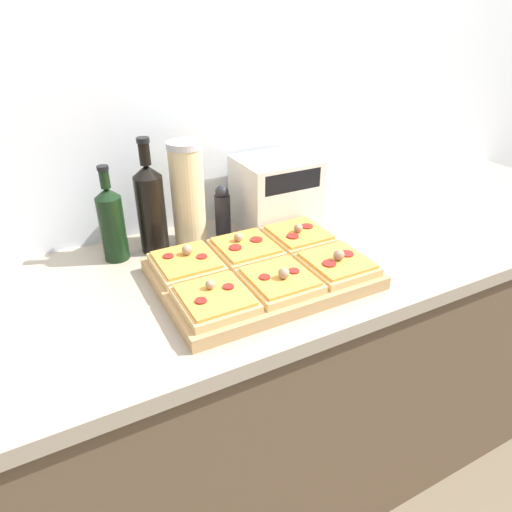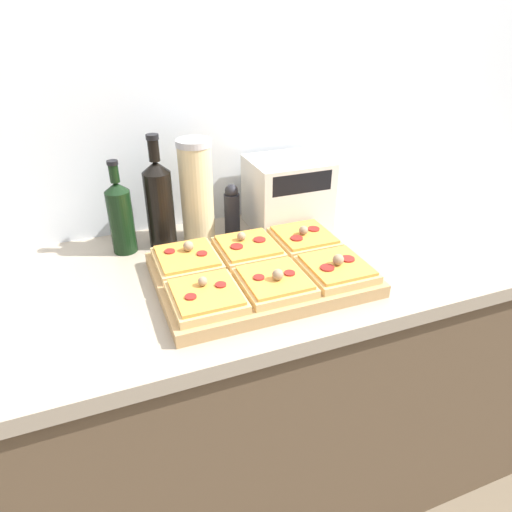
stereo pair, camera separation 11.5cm
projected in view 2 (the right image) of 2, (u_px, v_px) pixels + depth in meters
The scene contains 14 objects.
wall_back at pixel (221, 108), 1.35m from camera, with size 6.00×0.06×2.50m.
kitchen_counter at pixel (264, 386), 1.45m from camera, with size 2.63×0.67×0.91m.
cutting_board at pixel (260, 274), 1.15m from camera, with size 0.51×0.37×0.03m, color tan.
pizza_slice_back_left at pixel (187, 259), 1.15m from camera, with size 0.15×0.17×0.05m.
pizza_slice_back_center at pixel (248, 248), 1.20m from camera, with size 0.15×0.17×0.05m.
pizza_slice_back_right at pixel (304, 238), 1.25m from camera, with size 0.15×0.17×0.05m.
pizza_slice_front_left at pixel (206, 296), 1.01m from camera, with size 0.15×0.17×0.05m.
pizza_slice_front_center at pixel (274, 281), 1.06m from camera, with size 0.15×0.17×0.05m.
pizza_slice_front_right at pixel (337, 268), 1.11m from camera, with size 0.15×0.17×0.06m.
olive_oil_bottle at pixel (121, 216), 1.24m from camera, with size 0.07×0.07×0.26m.
wine_bottle at pixel (159, 202), 1.26m from camera, with size 0.08×0.08×0.32m.
grain_jar_tall at pixel (197, 191), 1.29m from camera, with size 0.10×0.10×0.29m.
pepper_mill at pixel (232, 210), 1.35m from camera, with size 0.05×0.05×0.15m.
toaster_oven at pixel (287, 193), 1.39m from camera, with size 0.25×0.20×0.21m.
Camera 2 is at (-0.41, -0.66, 1.53)m, focal length 32.00 mm.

